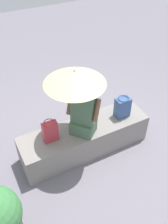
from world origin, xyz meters
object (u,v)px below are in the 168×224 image
(person_seated, at_px, (83,112))
(tote_bag_canvas, at_px, (50,131))
(parasol, at_px, (75,77))
(handbag_black, at_px, (122,107))

(person_seated, height_order, tote_bag_canvas, person_seated)
(person_seated, xyz_separation_m, parasol, (-0.10, 0.04, 0.58))
(person_seated, relative_size, tote_bag_canvas, 2.61)
(parasol, height_order, tote_bag_canvas, parasol)
(person_seated, bearing_deg, tote_bag_canvas, 172.11)
(tote_bag_canvas, bearing_deg, parasol, -3.41)
(parasol, xyz_separation_m, handbag_black, (0.81, -0.01, -0.80))
(parasol, xyz_separation_m, tote_bag_canvas, (-0.39, 0.02, -0.80))
(person_seated, relative_size, handbag_black, 2.54)
(parasol, relative_size, tote_bag_canvas, 3.17)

